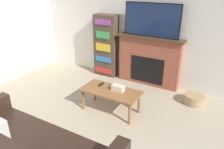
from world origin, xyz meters
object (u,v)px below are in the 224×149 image
object	(u,v)px
tv	(152,20)
bookshelf	(106,46)
coffee_table	(111,93)
storage_basket	(194,99)
fireplace	(149,61)

from	to	relation	value
tv	bookshelf	xyz separation A→B (m)	(-1.12, -0.00, -0.72)
tv	coffee_table	size ratio (longest dim) A/B	1.12
bookshelf	storage_basket	distance (m)	2.36
coffee_table	bookshelf	bearing A→B (deg)	123.96
fireplace	tv	size ratio (longest dim) A/B	1.23
fireplace	bookshelf	size ratio (longest dim) A/B	0.99
fireplace	tv	distance (m)	0.90
fireplace	tv	world-z (taller)	tv
tv	storage_basket	bearing A→B (deg)	-18.31
tv	fireplace	bearing A→B (deg)	90.00
tv	storage_basket	size ratio (longest dim) A/B	3.09
tv	bookshelf	world-z (taller)	tv
fireplace	coffee_table	size ratio (longest dim) A/B	1.38
bookshelf	storage_basket	bearing A→B (deg)	-9.33
tv	bookshelf	size ratio (longest dim) A/B	0.81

